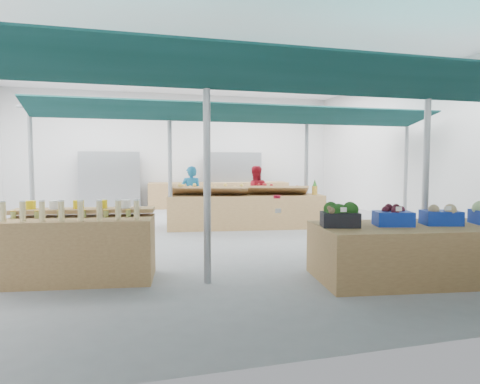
{
  "coord_description": "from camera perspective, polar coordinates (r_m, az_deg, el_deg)",
  "views": [
    {
      "loc": [
        -2.12,
        -9.69,
        1.66
      ],
      "look_at": [
        0.13,
        -1.6,
        1.07
      ],
      "focal_mm": 32.0,
      "sensor_mm": 36.0,
      "label": 1
    }
  ],
  "objects": [
    {
      "name": "crate_celeriac",
      "position": [
        6.7,
        25.23,
        -2.74
      ],
      "size": [
        0.58,
        0.48,
        0.31
      ],
      "rotation": [
        0.0,
        0.0,
        -0.29
      ],
      "color": "#0E2C9A",
      "rests_on": "veg_counter"
    },
    {
      "name": "pole_grid",
      "position": [
        8.44,
        4.33,
        5.03
      ],
      "size": [
        10.0,
        4.6,
        3.0
      ],
      "color": "gray",
      "rests_on": "floor"
    },
    {
      "name": "sparrow",
      "position": [
        5.84,
        12.06,
        -2.37
      ],
      "size": [
        0.12,
        0.09,
        0.11
      ],
      "rotation": [
        0.0,
        0.0,
        -0.29
      ],
      "color": "brown",
      "rests_on": "crate_broccoli"
    },
    {
      "name": "crate_beets",
      "position": [
        6.34,
        19.74,
        -3.05
      ],
      "size": [
        0.58,
        0.48,
        0.29
      ],
      "rotation": [
        0.0,
        0.0,
        -0.29
      ],
      "color": "#0E2C9A",
      "rests_on": "veg_counter"
    },
    {
      "name": "awnings",
      "position": [
        8.51,
        4.36,
        11.56
      ],
      "size": [
        9.5,
        7.08,
        0.3
      ],
      "color": "#0B3130",
      "rests_on": "pole_grid"
    },
    {
      "name": "pineapple",
      "position": [
        11.01,
        9.94,
        0.59
      ],
      "size": [
        0.14,
        0.14,
        0.39
      ],
      "rotation": [
        0.0,
        0.0,
        -0.3
      ],
      "color": "#8C6019",
      "rests_on": "fruit_counter"
    },
    {
      "name": "fruit_counter",
      "position": [
        10.77,
        0.76,
        -2.62
      ],
      "size": [
        3.98,
        1.49,
        0.83
      ],
      "primitive_type": "cube",
      "rotation": [
        0.0,
        0.0,
        -0.15
      ],
      "color": "brown",
      "rests_on": "floor"
    },
    {
      "name": "apple_heap_yellow",
      "position": [
        10.54,
        -4.16,
        0.4
      ],
      "size": [
        2.02,
        1.22,
        0.27
      ],
      "rotation": [
        0.0,
        0.0,
        -0.3
      ],
      "color": "#997247",
      "rests_on": "fruit_counter"
    },
    {
      "name": "veg_counter",
      "position": [
        6.9,
        26.65,
        -7.06
      ],
      "size": [
        4.12,
        1.89,
        0.77
      ],
      "primitive_type": "cube",
      "rotation": [
        0.0,
        0.0,
        -0.15
      ],
      "color": "brown",
      "rests_on": "floor"
    },
    {
      "name": "vendor_right",
      "position": [
        11.96,
        2.04,
        -0.23
      ],
      "size": [
        0.83,
        0.69,
        1.55
      ],
      "primitive_type": "imported",
      "rotation": [
        0.0,
        0.0,
        2.99
      ],
      "color": "#A71423",
      "rests_on": "floor"
    },
    {
      "name": "crate_broccoli",
      "position": [
        6.03,
        13.19,
        -3.03
      ],
      "size": [
        0.58,
        0.48,
        0.35
      ],
      "rotation": [
        0.0,
        0.0,
        -0.29
      ],
      "color": "black",
      "rests_on": "veg_counter"
    },
    {
      "name": "far_counter",
      "position": [
        15.8,
        -2.86,
        -0.36
      ],
      "size": [
        5.16,
        1.55,
        0.91
      ],
      "primitive_type": "cube",
      "rotation": [
        0.0,
        0.0,
        -0.11
      ],
      "color": "brown",
      "rests_on": "floor"
    },
    {
      "name": "bottle_shelf",
      "position": [
        6.44,
        -20.41,
        -6.83
      ],
      "size": [
        2.1,
        1.43,
        1.16
      ],
      "rotation": [
        0.0,
        0.0,
        -0.15
      ],
      "color": "brown",
      "rests_on": "floor"
    },
    {
      "name": "hall",
      "position": [
        11.37,
        -4.83,
        8.97
      ],
      "size": [
        13.0,
        13.0,
        13.0
      ],
      "color": "silver",
      "rests_on": "ground"
    },
    {
      "name": "back_shelving_left",
      "position": [
        15.7,
        -16.96,
        1.42
      ],
      "size": [
        2.0,
        0.5,
        2.0
      ],
      "primitive_type": "cube",
      "color": "#B23F33",
      "rests_on": "floor"
    },
    {
      "name": "pole_ribbon",
      "position": [
        6.91,
        4.96,
        -0.82
      ],
      "size": [
        0.12,
        0.12,
        0.28
      ],
      "color": "red",
      "rests_on": "pole_grid"
    },
    {
      "name": "vendor_left",
      "position": [
        11.54,
        -6.51,
        -0.4
      ],
      "size": [
        0.62,
        0.45,
        1.55
      ],
      "primitive_type": "imported",
      "rotation": [
        0.0,
        0.0,
        2.99
      ],
      "color": "#166395",
      "rests_on": "floor"
    },
    {
      "name": "floor",
      "position": [
        10.05,
        -3.2,
        -5.5
      ],
      "size": [
        13.0,
        13.0,
        0.0
      ],
      "primitive_type": "plane",
      "color": "slate",
      "rests_on": "ground"
    },
    {
      "name": "back_shelving_right",
      "position": [
        16.23,
        -0.86,
        1.68
      ],
      "size": [
        2.0,
        0.5,
        2.0
      ],
      "primitive_type": "cube",
      "color": "#B23F33",
      "rests_on": "floor"
    },
    {
      "name": "apple_heap_red",
      "position": [
        10.76,
        4.98,
        0.47
      ],
      "size": [
        1.64,
        1.11,
        0.27
      ],
      "rotation": [
        0.0,
        0.0,
        -0.3
      ],
      "color": "#997247",
      "rests_on": "fruit_counter"
    }
  ]
}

